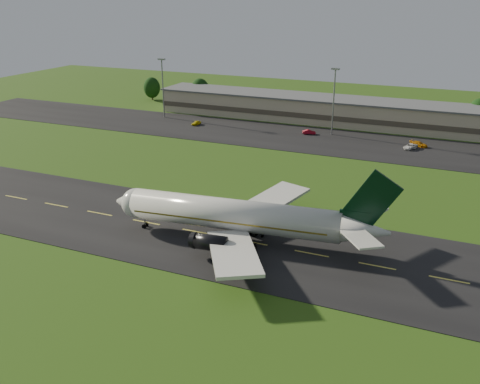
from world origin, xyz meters
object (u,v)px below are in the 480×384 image
at_px(terminal, 348,112).
at_px(light_mast_west, 163,81).
at_px(light_mast_centre, 334,94).
at_px(service_vehicle_d, 419,144).
at_px(service_vehicle_a, 196,123).
at_px(service_vehicle_b, 309,132).
at_px(airliner, 238,216).
at_px(service_vehicle_c, 410,146).

relative_size(terminal, light_mast_west, 7.13).
bearing_deg(light_mast_centre, service_vehicle_d, -7.70).
bearing_deg(light_mast_centre, light_mast_west, 180.00).
height_order(service_vehicle_a, service_vehicle_b, service_vehicle_a).
distance_m(terminal, light_mast_west, 64.10).
bearing_deg(service_vehicle_d, airliner, 179.78).
xyz_separation_m(light_mast_centre, service_vehicle_d, (26.28, -3.56, -11.90)).
distance_m(airliner, service_vehicle_d, 79.83).
bearing_deg(terminal, service_vehicle_d, -38.42).
relative_size(light_mast_centre, service_vehicle_d, 4.02).
relative_size(light_mast_centre, service_vehicle_b, 5.00).
bearing_deg(light_mast_centre, service_vehicle_a, -172.73).
bearing_deg(service_vehicle_a, light_mast_west, 168.83).
relative_size(service_vehicle_a, service_vehicle_b, 0.97).
relative_size(light_mast_west, service_vehicle_b, 5.00).
distance_m(airliner, light_mast_west, 102.26).
height_order(light_mast_west, service_vehicle_a, light_mast_west).
distance_m(service_vehicle_a, service_vehicle_b, 37.97).
height_order(light_mast_west, service_vehicle_d, light_mast_west).
relative_size(terminal, service_vehicle_a, 36.78).
xyz_separation_m(airliner, service_vehicle_b, (-9.80, 77.45, -3.89)).
height_order(terminal, service_vehicle_d, terminal).
xyz_separation_m(light_mast_west, service_vehicle_a, (15.66, -5.66, -11.97)).
bearing_deg(service_vehicle_b, light_mast_west, 67.44).
relative_size(terminal, light_mast_centre, 7.13).
height_order(terminal, light_mast_west, light_mast_west).
bearing_deg(service_vehicle_c, terminal, 155.59).
bearing_deg(service_vehicle_c, service_vehicle_a, -160.34).
bearing_deg(service_vehicle_b, service_vehicle_d, -111.84).
bearing_deg(light_mast_west, service_vehicle_a, -19.86).
bearing_deg(service_vehicle_b, terminal, -42.92).
bearing_deg(light_mast_west, light_mast_centre, 0.00).
distance_m(light_mast_west, service_vehicle_d, 87.17).
bearing_deg(light_mast_centre, terminal, 85.05).
bearing_deg(terminal, light_mast_centre, -94.95).
xyz_separation_m(airliner, terminal, (-1.89, 96.09, -0.67)).
relative_size(airliner, service_vehicle_b, 12.59).
xyz_separation_m(light_mast_west, service_vehicle_c, (84.43, -7.01, -11.94)).
bearing_deg(airliner, service_vehicle_a, 116.20).
bearing_deg(light_mast_centre, airliner, -87.64).
relative_size(terminal, service_vehicle_c, 28.90).
bearing_deg(service_vehicle_a, service_vehicle_b, 13.53).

